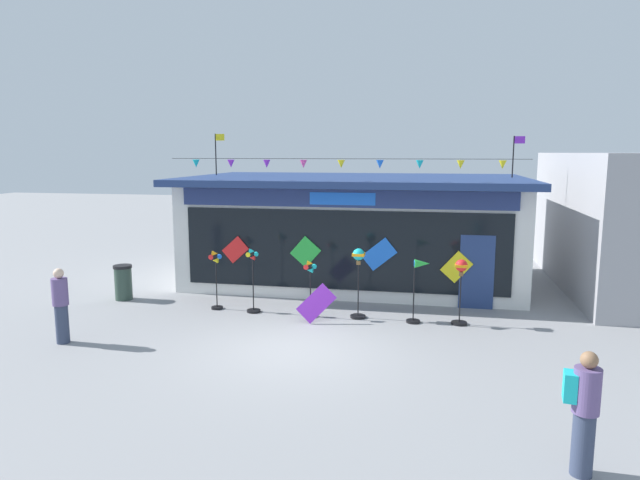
{
  "coord_description": "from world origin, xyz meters",
  "views": [
    {
      "loc": [
        2.76,
        -11.22,
        4.17
      ],
      "look_at": [
        -0.12,
        3.25,
        1.85
      ],
      "focal_mm": 31.43,
      "sensor_mm": 36.0,
      "label": 1
    }
  ],
  "objects_px": {
    "wind_spinner_far_left": "(216,275)",
    "display_kite_on_ground": "(316,303)",
    "wind_spinner_center_right": "(358,269)",
    "wind_spinner_center_left": "(310,285)",
    "wind_spinner_far_right": "(461,279)",
    "wind_spinner_left": "(253,281)",
    "kite_shop_building": "(356,228)",
    "wind_spinner_right": "(419,281)",
    "trash_bin": "(123,282)",
    "person_near_camera": "(584,410)",
    "person_mid_plaza": "(61,305)"
  },
  "relations": [
    {
      "from": "wind_spinner_far_left",
      "to": "display_kite_on_ground",
      "type": "relative_size",
      "value": 1.73
    },
    {
      "from": "wind_spinner_center_right",
      "to": "wind_spinner_center_left",
      "type": "bearing_deg",
      "value": -171.35
    },
    {
      "from": "wind_spinner_far_right",
      "to": "wind_spinner_center_right",
      "type": "bearing_deg",
      "value": 178.39
    },
    {
      "from": "wind_spinner_left",
      "to": "wind_spinner_center_left",
      "type": "distance_m",
      "value": 1.57
    },
    {
      "from": "display_kite_on_ground",
      "to": "kite_shop_building",
      "type": "bearing_deg",
      "value": 86.42
    },
    {
      "from": "wind_spinner_left",
      "to": "wind_spinner_center_left",
      "type": "xyz_separation_m",
      "value": [
        1.56,
        -0.13,
        -0.01
      ]
    },
    {
      "from": "wind_spinner_right",
      "to": "trash_bin",
      "type": "xyz_separation_m",
      "value": [
        -8.31,
        0.61,
        -0.55
      ]
    },
    {
      "from": "person_near_camera",
      "to": "trash_bin",
      "type": "distance_m",
      "value": 12.6
    },
    {
      "from": "wind_spinner_center_right",
      "to": "wind_spinner_left",
      "type": "bearing_deg",
      "value": -178.92
    },
    {
      "from": "kite_shop_building",
      "to": "wind_spinner_center_right",
      "type": "xyz_separation_m",
      "value": [
        0.65,
        -4.33,
        -0.44
      ]
    },
    {
      "from": "person_mid_plaza",
      "to": "person_near_camera",
      "type": "bearing_deg",
      "value": -178.24
    },
    {
      "from": "wind_spinner_left",
      "to": "person_near_camera",
      "type": "distance_m",
      "value": 9.1
    },
    {
      "from": "wind_spinner_left",
      "to": "wind_spinner_center_left",
      "type": "bearing_deg",
      "value": -4.79
    },
    {
      "from": "wind_spinner_left",
      "to": "display_kite_on_ground",
      "type": "relative_size",
      "value": 1.85
    },
    {
      "from": "wind_spinner_far_left",
      "to": "person_mid_plaza",
      "type": "height_order",
      "value": "person_mid_plaza"
    },
    {
      "from": "wind_spinner_center_left",
      "to": "wind_spinner_center_right",
      "type": "xyz_separation_m",
      "value": [
        1.2,
        0.18,
        0.44
      ]
    },
    {
      "from": "wind_spinner_right",
      "to": "person_near_camera",
      "type": "xyz_separation_m",
      "value": [
        2.24,
        -6.26,
        -0.17
      ]
    },
    {
      "from": "wind_spinner_right",
      "to": "person_mid_plaza",
      "type": "distance_m",
      "value": 8.23
    },
    {
      "from": "wind_spinner_center_left",
      "to": "wind_spinner_right",
      "type": "xyz_separation_m",
      "value": [
        2.71,
        0.04,
        0.22
      ]
    },
    {
      "from": "wind_spinner_left",
      "to": "wind_spinner_far_right",
      "type": "height_order",
      "value": "wind_spinner_left"
    },
    {
      "from": "person_near_camera",
      "to": "kite_shop_building",
      "type": "bearing_deg",
      "value": 30.0
    },
    {
      "from": "person_mid_plaza",
      "to": "wind_spinner_left",
      "type": "bearing_deg",
      "value": -117.45
    },
    {
      "from": "kite_shop_building",
      "to": "person_near_camera",
      "type": "xyz_separation_m",
      "value": [
        4.39,
        -10.74,
        -0.83
      ]
    },
    {
      "from": "wind_spinner_right",
      "to": "wind_spinner_far_right",
      "type": "distance_m",
      "value": 1.0
    },
    {
      "from": "trash_bin",
      "to": "display_kite_on_ground",
      "type": "bearing_deg",
      "value": -10.51
    },
    {
      "from": "trash_bin",
      "to": "display_kite_on_ground",
      "type": "relative_size",
      "value": 1.09
    },
    {
      "from": "wind_spinner_far_left",
      "to": "person_mid_plaza",
      "type": "xyz_separation_m",
      "value": [
        -2.32,
        -3.21,
        -0.07
      ]
    },
    {
      "from": "person_near_camera",
      "to": "display_kite_on_ground",
      "type": "xyz_separation_m",
      "value": [
        -4.7,
        5.79,
        -0.4
      ]
    },
    {
      "from": "wind_spinner_left",
      "to": "wind_spinner_right",
      "type": "bearing_deg",
      "value": -1.26
    },
    {
      "from": "wind_spinner_far_right",
      "to": "trash_bin",
      "type": "xyz_separation_m",
      "value": [
        -9.31,
        0.54,
        -0.64
      ]
    },
    {
      "from": "wind_spinner_center_left",
      "to": "person_mid_plaza",
      "type": "bearing_deg",
      "value": -148.91
    },
    {
      "from": "wind_spinner_center_right",
      "to": "wind_spinner_far_right",
      "type": "relative_size",
      "value": 1.11
    },
    {
      "from": "wind_spinner_center_right",
      "to": "trash_bin",
      "type": "xyz_separation_m",
      "value": [
        -6.8,
        0.46,
        -0.77
      ]
    },
    {
      "from": "person_near_camera",
      "to": "display_kite_on_ground",
      "type": "relative_size",
      "value": 1.83
    },
    {
      "from": "wind_spinner_center_left",
      "to": "wind_spinner_far_right",
      "type": "bearing_deg",
      "value": 1.74
    },
    {
      "from": "wind_spinner_far_left",
      "to": "person_near_camera",
      "type": "xyz_separation_m",
      "value": [
        7.57,
        -6.45,
        -0.04
      ]
    },
    {
      "from": "person_mid_plaza",
      "to": "wind_spinner_center_left",
      "type": "bearing_deg",
      "value": -129.0
    },
    {
      "from": "wind_spinner_center_right",
      "to": "display_kite_on_ground",
      "type": "height_order",
      "value": "wind_spinner_center_right"
    },
    {
      "from": "trash_bin",
      "to": "display_kite_on_ground",
      "type": "height_order",
      "value": "trash_bin"
    },
    {
      "from": "wind_spinner_center_left",
      "to": "display_kite_on_ground",
      "type": "height_order",
      "value": "wind_spinner_center_left"
    },
    {
      "from": "wind_spinner_far_left",
      "to": "wind_spinner_far_right",
      "type": "bearing_deg",
      "value": -1.01
    },
    {
      "from": "wind_spinner_left",
      "to": "wind_spinner_far_right",
      "type": "xyz_separation_m",
      "value": [
        5.27,
        -0.02,
        0.3
      ]
    },
    {
      "from": "wind_spinner_far_left",
      "to": "wind_spinner_far_right",
      "type": "relative_size",
      "value": 0.98
    },
    {
      "from": "kite_shop_building",
      "to": "wind_spinner_center_left",
      "type": "height_order",
      "value": "kite_shop_building"
    },
    {
      "from": "wind_spinner_left",
      "to": "display_kite_on_ground",
      "type": "distance_m",
      "value": 1.93
    },
    {
      "from": "wind_spinner_far_left",
      "to": "wind_spinner_right",
      "type": "relative_size",
      "value": 0.99
    },
    {
      "from": "person_mid_plaza",
      "to": "display_kite_on_ground",
      "type": "relative_size",
      "value": 1.83
    },
    {
      "from": "wind_spinner_center_left",
      "to": "wind_spinner_right",
      "type": "bearing_deg",
      "value": 0.79
    },
    {
      "from": "wind_spinner_far_right",
      "to": "person_mid_plaza",
      "type": "distance_m",
      "value": 9.19
    },
    {
      "from": "person_near_camera",
      "to": "wind_spinner_right",
      "type": "bearing_deg",
      "value": 27.4
    }
  ]
}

